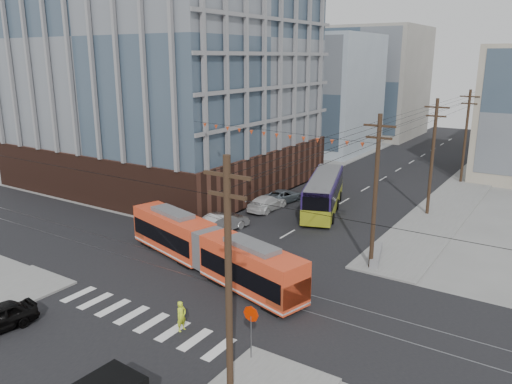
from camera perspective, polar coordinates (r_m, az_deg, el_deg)
ground at (r=32.23m, az=-9.05°, el=-11.94°), size 160.00×160.00×0.00m
office_building at (r=60.56m, az=-10.65°, el=14.66°), size 30.00×25.00×28.60m
bg_bldg_nw_near at (r=81.86m, az=6.58°, el=11.18°), size 18.00×16.00×18.00m
bg_bldg_nw_far at (r=99.00m, az=13.53°, el=12.12°), size 16.00×18.00×20.00m
utility_pole_near at (r=20.77m, az=-3.14°, el=-10.81°), size 0.30×0.30×11.00m
utility_pole_far at (r=78.33m, az=24.92°, el=7.12°), size 0.30×0.30×11.00m
streetcar at (r=35.12m, az=-5.41°, el=-6.53°), size 17.09×6.79×3.29m
city_bus at (r=49.20m, az=7.75°, el=-0.09°), size 6.52×12.51×3.49m
parked_car_silver at (r=43.19m, az=-3.83°, el=-3.46°), size 2.69×5.18×1.63m
parked_car_white at (r=48.99m, az=1.26°, el=-1.25°), size 2.17×5.10×1.47m
parked_car_grey at (r=51.80m, az=3.17°, el=-0.43°), size 3.05×5.12×1.33m
pedestrian at (r=28.44m, az=-8.52°, el=-13.85°), size 0.46×0.66×1.74m
stop_sign at (r=25.48m, az=-0.57°, el=-16.05°), size 0.87×0.87×2.77m
jersey_barrier at (r=38.24m, az=13.57°, el=-7.06°), size 1.86×4.03×0.79m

